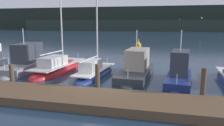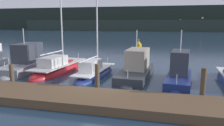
{
  "view_description": "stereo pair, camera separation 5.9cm",
  "coord_description": "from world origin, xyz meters",
  "px_view_note": "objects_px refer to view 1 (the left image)",
  "views": [
    {
      "loc": [
        3.8,
        -12.68,
        4.24
      ],
      "look_at": [
        0.0,
        3.19,
        1.2
      ],
      "focal_mm": 35.0,
      "sensor_mm": 36.0,
      "label": 1
    },
    {
      "loc": [
        3.86,
        -12.66,
        4.24
      ],
      "look_at": [
        0.0,
        3.19,
        1.2
      ],
      "focal_mm": 35.0,
      "sensor_mm": 36.0,
      "label": 2
    }
  ],
  "objects_px": {
    "channel_buoy": "(138,48)",
    "motorboat_berth_2": "(26,66)",
    "motorboat_berth_6": "(179,77)",
    "motorboat_berth_5": "(136,72)",
    "sailboat_berth_4": "(95,74)",
    "sailboat_berth_3": "(59,70)"
  },
  "relations": [
    {
      "from": "channel_buoy",
      "to": "motorboat_berth_2",
      "type": "bearing_deg",
      "value": -123.75
    },
    {
      "from": "motorboat_berth_2",
      "to": "motorboat_berth_6",
      "type": "xyz_separation_m",
      "value": [
        13.18,
        -1.19,
        -0.01
      ]
    },
    {
      "from": "motorboat_berth_6",
      "to": "channel_buoy",
      "type": "xyz_separation_m",
      "value": [
        -4.56,
        14.1,
        0.33
      ]
    },
    {
      "from": "motorboat_berth_2",
      "to": "channel_buoy",
      "type": "height_order",
      "value": "motorboat_berth_2"
    },
    {
      "from": "motorboat_berth_5",
      "to": "channel_buoy",
      "type": "height_order",
      "value": "motorboat_berth_5"
    },
    {
      "from": "sailboat_berth_4",
      "to": "motorboat_berth_5",
      "type": "height_order",
      "value": "sailboat_berth_4"
    },
    {
      "from": "sailboat_berth_3",
      "to": "channel_buoy",
      "type": "distance_m",
      "value": 13.8
    },
    {
      "from": "motorboat_berth_2",
      "to": "sailboat_berth_3",
      "type": "bearing_deg",
      "value": 4.65
    },
    {
      "from": "motorboat_berth_2",
      "to": "channel_buoy",
      "type": "relative_size",
      "value": 3.67
    },
    {
      "from": "motorboat_berth_6",
      "to": "channel_buoy",
      "type": "height_order",
      "value": "motorboat_berth_6"
    },
    {
      "from": "motorboat_berth_6",
      "to": "channel_buoy",
      "type": "relative_size",
      "value": 2.87
    },
    {
      "from": "sailboat_berth_3",
      "to": "motorboat_berth_5",
      "type": "bearing_deg",
      "value": -3.49
    },
    {
      "from": "sailboat_berth_4",
      "to": "channel_buoy",
      "type": "relative_size",
      "value": 5.18
    },
    {
      "from": "motorboat_berth_5",
      "to": "channel_buoy",
      "type": "distance_m",
      "value": 13.15
    },
    {
      "from": "sailboat_berth_3",
      "to": "sailboat_berth_4",
      "type": "bearing_deg",
      "value": -13.4
    },
    {
      "from": "sailboat_berth_4",
      "to": "channel_buoy",
      "type": "height_order",
      "value": "sailboat_berth_4"
    },
    {
      "from": "motorboat_berth_2",
      "to": "sailboat_berth_4",
      "type": "bearing_deg",
      "value": -5.04
    },
    {
      "from": "sailboat_berth_4",
      "to": "motorboat_berth_6",
      "type": "relative_size",
      "value": 1.8
    },
    {
      "from": "sailboat_berth_3",
      "to": "sailboat_berth_4",
      "type": "height_order",
      "value": "sailboat_berth_4"
    },
    {
      "from": "motorboat_berth_6",
      "to": "sailboat_berth_3",
      "type": "bearing_deg",
      "value": 171.81
    },
    {
      "from": "motorboat_berth_2",
      "to": "sailboat_berth_4",
      "type": "relative_size",
      "value": 0.71
    },
    {
      "from": "sailboat_berth_4",
      "to": "motorboat_berth_5",
      "type": "relative_size",
      "value": 1.51
    }
  ]
}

